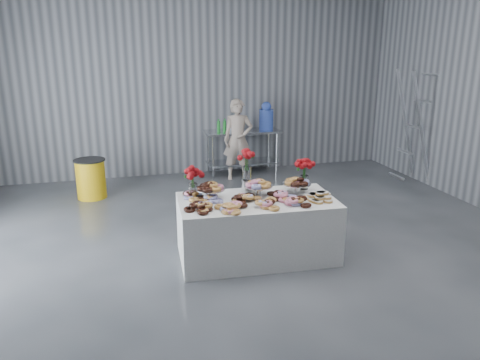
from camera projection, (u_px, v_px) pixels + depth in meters
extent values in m
plane|color=#323439|center=(268.00, 269.00, 5.55)|extent=(9.00, 9.00, 0.00)
cube|color=gray|center=(197.00, 73.00, 9.15)|extent=(8.00, 0.04, 4.00)
cube|color=white|center=(257.00, 228.00, 5.78)|extent=(1.96, 1.11, 0.75)
cube|color=silver|center=(242.00, 131.00, 9.30)|extent=(1.50, 0.60, 0.04)
cube|color=silver|center=(242.00, 162.00, 9.48)|extent=(1.40, 0.55, 0.03)
cylinder|color=silver|center=(213.00, 158.00, 9.03)|extent=(0.04, 0.04, 0.86)
cylinder|color=silver|center=(277.00, 154.00, 9.36)|extent=(0.04, 0.04, 0.86)
cylinder|color=silver|center=(208.00, 153.00, 9.50)|extent=(0.04, 0.04, 0.86)
cylinder|color=silver|center=(269.00, 149.00, 9.82)|extent=(0.04, 0.04, 0.86)
cylinder|color=silver|center=(211.00, 194.00, 5.70)|extent=(0.06, 0.06, 0.12)
cylinder|color=silver|center=(210.00, 189.00, 5.68)|extent=(0.36, 0.36, 0.01)
cylinder|color=silver|center=(258.00, 191.00, 5.81)|extent=(0.06, 0.06, 0.12)
cylinder|color=silver|center=(258.00, 186.00, 5.79)|extent=(0.36, 0.36, 0.01)
cylinder|color=silver|center=(297.00, 188.00, 5.91)|extent=(0.06, 0.06, 0.12)
cylinder|color=silver|center=(297.00, 184.00, 5.89)|extent=(0.36, 0.36, 0.01)
cylinder|color=white|center=(193.00, 190.00, 5.74)|extent=(0.11, 0.11, 0.18)
cylinder|color=#1E5919|center=(193.00, 180.00, 5.71)|extent=(0.04, 0.04, 0.18)
cylinder|color=white|center=(304.00, 182.00, 6.07)|extent=(0.11, 0.11, 0.18)
cylinder|color=#1E5919|center=(305.00, 173.00, 6.03)|extent=(0.04, 0.04, 0.18)
cylinder|color=silver|center=(247.00, 186.00, 5.98)|extent=(0.14, 0.14, 0.15)
cylinder|color=white|center=(247.00, 173.00, 5.93)|extent=(0.11, 0.11, 0.18)
cylinder|color=#1E5919|center=(247.00, 163.00, 5.89)|extent=(0.04, 0.04, 0.18)
cylinder|color=#456BED|center=(266.00, 119.00, 9.36)|extent=(0.28, 0.28, 0.40)
sphere|color=#456BED|center=(266.00, 107.00, 9.29)|extent=(0.20, 0.20, 0.20)
imported|color=#CC8C93|center=(238.00, 140.00, 9.01)|extent=(0.62, 0.46, 1.56)
cylinder|color=yellow|center=(91.00, 179.00, 8.01)|extent=(0.49, 0.49, 0.66)
cylinder|color=black|center=(89.00, 160.00, 7.92)|extent=(0.53, 0.53, 0.02)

